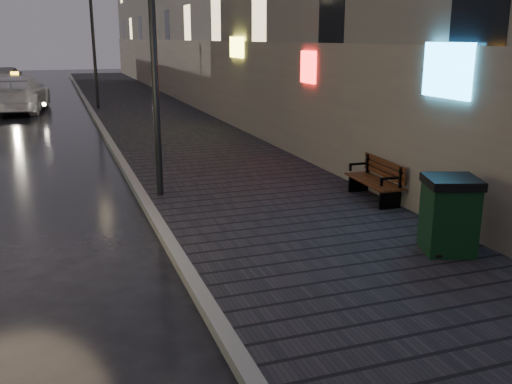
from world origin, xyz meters
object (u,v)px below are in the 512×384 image
Objects in this scene: lamp_near at (153,29)px; lamp_far at (93,34)px; bench at (377,180)px; trash_bin at (449,214)px; car_far at (7,76)px; taxi_mid at (17,93)px.

lamp_far is (0.00, 16.00, 0.00)m from lamp_near.
bench is (4.06, -17.83, -2.93)m from lamp_far.
trash_bin is (3.55, -4.73, -2.75)m from lamp_near.
car_far reaches higher than bench.
taxi_mid is at bearing 127.26° from trash_bin.
lamp_far is 4.52× the size of trash_bin.
car_far reaches higher than trash_bin.
trash_bin is 22.94m from taxi_mid.
car_far is (-1.27, 14.65, -0.10)m from taxi_mid.
lamp_near reaches higher than taxi_mid.
lamp_near is 5.33m from bench.
bench is 20.39m from taxi_mid.
lamp_near is 1.21× the size of car_far.
lamp_far is 21.21m from trash_bin.
bench is (4.06, -1.83, -2.93)m from lamp_near.
trash_bin is at bearing -97.25° from bench.
bench is 0.28× the size of taxi_mid.
lamp_near is 17.66m from taxi_mid.
lamp_near and lamp_far have the same top height.
lamp_near is at bearing 158.46° from bench.
taxi_mid is at bearing 114.46° from bench.
lamp_near reaches higher than trash_bin.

